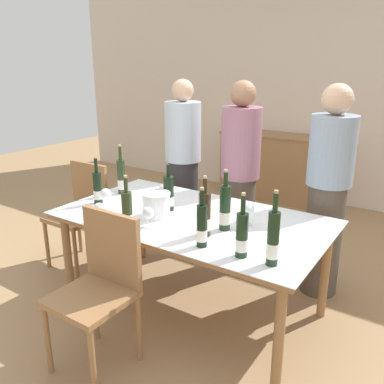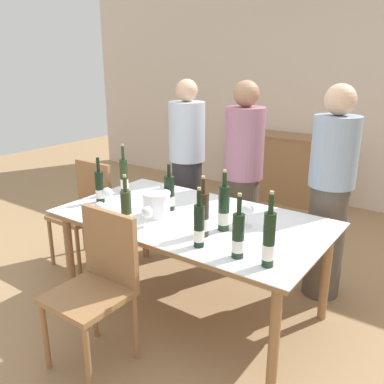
# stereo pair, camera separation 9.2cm
# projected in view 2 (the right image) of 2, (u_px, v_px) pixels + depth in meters

# --- Properties ---
(ground_plane) EXTENTS (12.00, 12.00, 0.00)m
(ground_plane) POSITION_uv_depth(u_px,v_px,m) (192.00, 306.00, 3.05)
(ground_plane) COLOR #A37F56
(back_wall) EXTENTS (8.00, 0.10, 2.80)m
(back_wall) POSITION_uv_depth(u_px,v_px,m) (335.00, 92.00, 4.95)
(back_wall) COLOR beige
(back_wall) RESTS_ON ground_plane
(sideboard_cabinet) EXTENTS (1.38, 0.46, 0.86)m
(sideboard_cabinet) POSITION_uv_depth(u_px,v_px,m) (280.00, 167.00, 5.32)
(sideboard_cabinet) COLOR #996B42
(sideboard_cabinet) RESTS_ON ground_plane
(dining_table) EXTENTS (1.86, 1.04, 0.72)m
(dining_table) POSITION_uv_depth(u_px,v_px,m) (192.00, 225.00, 2.84)
(dining_table) COLOR #996B42
(dining_table) RESTS_ON ground_plane
(ice_bucket) EXTENTS (0.20, 0.20, 0.17)m
(ice_bucket) POSITION_uv_depth(u_px,v_px,m) (156.00, 203.00, 2.82)
(ice_bucket) COLOR white
(ice_bucket) RESTS_ON dining_table
(wine_bottle_0) EXTENTS (0.08, 0.08, 0.34)m
(wine_bottle_0) POSITION_uv_depth(u_px,v_px,m) (169.00, 194.00, 2.92)
(wine_bottle_0) COLOR black
(wine_bottle_0) RESTS_ON dining_table
(wine_bottle_1) EXTENTS (0.07, 0.07, 0.36)m
(wine_bottle_1) POSITION_uv_depth(u_px,v_px,m) (126.00, 211.00, 2.59)
(wine_bottle_1) COLOR #28381E
(wine_bottle_1) RESTS_ON dining_table
(wine_bottle_2) EXTENTS (0.06, 0.06, 0.36)m
(wine_bottle_2) POSITION_uv_depth(u_px,v_px,m) (199.00, 226.00, 2.33)
(wine_bottle_2) COLOR black
(wine_bottle_2) RESTS_ON dining_table
(wine_bottle_3) EXTENTS (0.07, 0.07, 0.35)m
(wine_bottle_3) POSITION_uv_depth(u_px,v_px,m) (100.00, 187.00, 3.08)
(wine_bottle_3) COLOR black
(wine_bottle_3) RESTS_ON dining_table
(wine_bottle_4) EXTENTS (0.07, 0.07, 0.40)m
(wine_bottle_4) POSITION_uv_depth(u_px,v_px,m) (224.00, 209.00, 2.56)
(wine_bottle_4) COLOR black
(wine_bottle_4) RESTS_ON dining_table
(wine_bottle_5) EXTENTS (0.08, 0.08, 0.38)m
(wine_bottle_5) POSITION_uv_depth(u_px,v_px,m) (203.00, 216.00, 2.48)
(wine_bottle_5) COLOR #332314
(wine_bottle_5) RESTS_ON dining_table
(wine_bottle_6) EXTENTS (0.07, 0.07, 0.42)m
(wine_bottle_6) POSITION_uv_depth(u_px,v_px,m) (269.00, 241.00, 2.10)
(wine_bottle_6) COLOR black
(wine_bottle_6) RESTS_ON dining_table
(wine_bottle_7) EXTENTS (0.07, 0.07, 0.37)m
(wine_bottle_7) POSITION_uv_depth(u_px,v_px,m) (238.00, 236.00, 2.21)
(wine_bottle_7) COLOR black
(wine_bottle_7) RESTS_ON dining_table
(wine_bottle_8) EXTENTS (0.07, 0.07, 0.40)m
(wine_bottle_8) POSITION_uv_depth(u_px,v_px,m) (124.00, 177.00, 3.30)
(wine_bottle_8) COLOR #28381E
(wine_bottle_8) RESTS_ON dining_table
(wine_glass_0) EXTENTS (0.08, 0.08, 0.13)m
(wine_glass_0) POSITION_uv_depth(u_px,v_px,m) (100.00, 208.00, 2.74)
(wine_glass_0) COLOR white
(wine_glass_0) RESTS_ON dining_table
(wine_glass_1) EXTENTS (0.08, 0.08, 0.14)m
(wine_glass_1) POSITION_uv_depth(u_px,v_px,m) (147.00, 213.00, 2.64)
(wine_glass_1) COLOR white
(wine_glass_1) RESTS_ON dining_table
(wine_glass_2) EXTENTS (0.08, 0.08, 0.14)m
(wine_glass_2) POSITION_uv_depth(u_px,v_px,m) (107.00, 193.00, 3.00)
(wine_glass_2) COLOR white
(wine_glass_2) RESTS_ON dining_table
(wine_glass_3) EXTENTS (0.08, 0.08, 0.15)m
(wine_glass_3) POSITION_uv_depth(u_px,v_px,m) (165.00, 190.00, 3.07)
(wine_glass_3) COLOR white
(wine_glass_3) RESTS_ON dining_table
(wine_glass_4) EXTENTS (0.08, 0.08, 0.15)m
(wine_glass_4) POSITION_uv_depth(u_px,v_px,m) (248.00, 211.00, 2.63)
(wine_glass_4) COLOR white
(wine_glass_4) RESTS_ON dining_table
(chair_near_front) EXTENTS (0.42, 0.42, 0.93)m
(chair_near_front) POSITION_uv_depth(u_px,v_px,m) (98.00, 279.00, 2.38)
(chair_near_front) COLOR #996B42
(chair_near_front) RESTS_ON ground_plane
(chair_left_end) EXTENTS (0.42, 0.42, 0.90)m
(chair_left_end) POSITION_uv_depth(u_px,v_px,m) (86.00, 206.00, 3.63)
(chair_left_end) COLOR #996B42
(chair_left_end) RESTS_ON ground_plane
(person_host) EXTENTS (0.33, 0.33, 1.61)m
(person_host) POSITION_uv_depth(u_px,v_px,m) (187.00, 168.00, 3.79)
(person_host) COLOR #2D2D33
(person_host) RESTS_ON ground_plane
(person_guest_left) EXTENTS (0.33, 0.33, 1.62)m
(person_guest_left) POSITION_uv_depth(u_px,v_px,m) (243.00, 178.00, 3.45)
(person_guest_left) COLOR #51473D
(person_guest_left) RESTS_ON ground_plane
(person_guest_right) EXTENTS (0.33, 0.33, 1.61)m
(person_guest_right) POSITION_uv_depth(u_px,v_px,m) (330.00, 196.00, 2.99)
(person_guest_right) COLOR #51473D
(person_guest_right) RESTS_ON ground_plane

